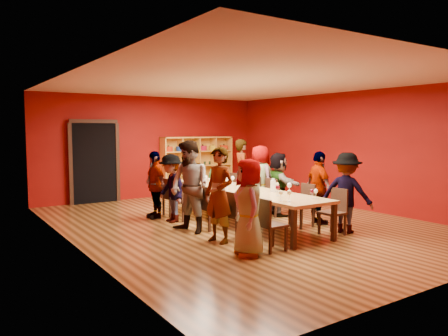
{
  "coord_description": "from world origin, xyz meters",
  "views": [
    {
      "loc": [
        -5.48,
        -7.52,
        2.01
      ],
      "look_at": [
        0.01,
        0.69,
        1.15
      ],
      "focal_mm": 35.0,
      "sensor_mm": 36.0,
      "label": 1
    }
  ],
  "objects_px": {
    "shelving_unit": "(197,163)",
    "person_right_3": "(260,179)",
    "chair_person_left_3": "(183,198)",
    "spittoon_bowl": "(246,185)",
    "chair_person_left_1": "(235,213)",
    "wine_bottle": "(211,177)",
    "person_left_2": "(190,187)",
    "person_right_0": "(347,193)",
    "chair_person_right_2": "(268,196)",
    "chair_person_right_0": "(335,209)",
    "chair_person_right_1": "(304,203)",
    "chair_person_left_0": "(268,222)",
    "person_right_4": "(242,173)",
    "chair_person_right_4": "(230,188)",
    "chair_person_right_3": "(252,193)",
    "person_right_1": "(319,188)",
    "person_right_2": "(279,184)",
    "person_left_0": "(249,207)",
    "person_left_1": "(219,195)",
    "chair_person_left_4": "(170,195)",
    "person_left_3": "(171,188)",
    "chair_person_left_2": "(209,205)",
    "tasting_table": "(241,191)",
    "person_left_4": "(155,185)"
  },
  "relations": [
    {
      "from": "person_right_4",
      "to": "wine_bottle",
      "type": "xyz_separation_m",
      "value": [
        -1.11,
        -0.21,
        -0.02
      ]
    },
    {
      "from": "person_left_0",
      "to": "person_right_1",
      "type": "xyz_separation_m",
      "value": [
        2.64,
        1.02,
        0.0
      ]
    },
    {
      "from": "shelving_unit",
      "to": "person_left_2",
      "type": "distance_m",
      "value": 5.23
    },
    {
      "from": "person_left_1",
      "to": "chair_person_right_4",
      "type": "height_order",
      "value": "person_left_1"
    },
    {
      "from": "chair_person_right_1",
      "to": "person_right_2",
      "type": "distance_m",
      "value": 1.26
    },
    {
      "from": "chair_person_right_2",
      "to": "wine_bottle",
      "type": "xyz_separation_m",
      "value": [
        -0.72,
        1.34,
        0.37
      ]
    },
    {
      "from": "chair_person_left_0",
      "to": "person_right_4",
      "type": "relative_size",
      "value": 0.5
    },
    {
      "from": "person_right_3",
      "to": "chair_person_right_3",
      "type": "bearing_deg",
      "value": 88.68
    },
    {
      "from": "chair_person_left_3",
      "to": "person_left_4",
      "type": "relative_size",
      "value": 0.58
    },
    {
      "from": "chair_person_right_3",
      "to": "person_right_2",
      "type": "bearing_deg",
      "value": -61.95
    },
    {
      "from": "person_right_2",
      "to": "person_left_2",
      "type": "bearing_deg",
      "value": 112.79
    },
    {
      "from": "chair_person_left_3",
      "to": "person_right_2",
      "type": "bearing_deg",
      "value": -19.2
    },
    {
      "from": "chair_person_left_3",
      "to": "spittoon_bowl",
      "type": "distance_m",
      "value": 1.44
    },
    {
      "from": "chair_person_right_1",
      "to": "chair_person_right_2",
      "type": "height_order",
      "value": "same"
    },
    {
      "from": "person_right_1",
      "to": "person_right_4",
      "type": "relative_size",
      "value": 0.88
    },
    {
      "from": "person_right_3",
      "to": "chair_person_left_3",
      "type": "bearing_deg",
      "value": 84.8
    },
    {
      "from": "person_left_1",
      "to": "chair_person_left_2",
      "type": "height_order",
      "value": "person_left_1"
    },
    {
      "from": "person_left_3",
      "to": "person_right_3",
      "type": "xyz_separation_m",
      "value": [
        2.35,
        -0.14,
        0.07
      ]
    },
    {
      "from": "chair_person_left_1",
      "to": "chair_person_left_3",
      "type": "bearing_deg",
      "value": 90.0
    },
    {
      "from": "person_right_4",
      "to": "wine_bottle",
      "type": "distance_m",
      "value": 1.13
    },
    {
      "from": "person_left_1",
      "to": "chair_person_left_2",
      "type": "bearing_deg",
      "value": 146.39
    },
    {
      "from": "chair_person_left_1",
      "to": "wine_bottle",
      "type": "distance_m",
      "value": 2.87
    },
    {
      "from": "chair_person_left_3",
      "to": "chair_person_right_4",
      "type": "distance_m",
      "value": 1.99
    },
    {
      "from": "chair_person_left_0",
      "to": "chair_person_left_1",
      "type": "height_order",
      "value": "same"
    },
    {
      "from": "shelving_unit",
      "to": "chair_person_right_2",
      "type": "distance_m",
      "value": 4.16
    },
    {
      "from": "chair_person_left_4",
      "to": "person_right_1",
      "type": "height_order",
      "value": "person_right_1"
    },
    {
      "from": "chair_person_right_2",
      "to": "person_right_3",
      "type": "height_order",
      "value": "person_right_3"
    },
    {
      "from": "person_left_0",
      "to": "chair_person_right_3",
      "type": "height_order",
      "value": "person_left_0"
    },
    {
      "from": "shelving_unit",
      "to": "person_right_3",
      "type": "relative_size",
      "value": 1.47
    },
    {
      "from": "chair_person_left_4",
      "to": "chair_person_right_2",
      "type": "xyz_separation_m",
      "value": [
        1.82,
        -1.37,
        0.0
      ]
    },
    {
      "from": "chair_person_left_1",
      "to": "wine_bottle",
      "type": "relative_size",
      "value": 2.93
    },
    {
      "from": "person_right_3",
      "to": "person_right_0",
      "type": "bearing_deg",
      "value": 180.0
    },
    {
      "from": "tasting_table",
      "to": "person_left_4",
      "type": "bearing_deg",
      "value": 129.08
    },
    {
      "from": "chair_person_left_0",
      "to": "person_left_2",
      "type": "height_order",
      "value": "person_left_2"
    },
    {
      "from": "person_left_4",
      "to": "person_right_1",
      "type": "bearing_deg",
      "value": 47.52
    },
    {
      "from": "person_left_1",
      "to": "person_right_0",
      "type": "xyz_separation_m",
      "value": [
        2.49,
        -0.76,
        -0.07
      ]
    },
    {
      "from": "person_left_2",
      "to": "person_right_0",
      "type": "xyz_separation_m",
      "value": [
        2.57,
        -1.68,
        -0.12
      ]
    },
    {
      "from": "chair_person_left_4",
      "to": "chair_person_right_2",
      "type": "relative_size",
      "value": 1.0
    },
    {
      "from": "person_left_1",
      "to": "person_right_1",
      "type": "xyz_separation_m",
      "value": [
        2.6,
        0.09,
        -0.08
      ]
    },
    {
      "from": "person_left_4",
      "to": "person_right_0",
      "type": "distance_m",
      "value": 4.23
    },
    {
      "from": "chair_person_right_3",
      "to": "person_right_1",
      "type": "bearing_deg",
      "value": -76.92
    },
    {
      "from": "chair_person_right_0",
      "to": "chair_person_right_1",
      "type": "xyz_separation_m",
      "value": [
        0.0,
        0.84,
        0.0
      ]
    },
    {
      "from": "chair_person_left_2",
      "to": "chair_person_left_3",
      "type": "xyz_separation_m",
      "value": [
        0.0,
        1.1,
        0.0
      ]
    },
    {
      "from": "chair_person_left_3",
      "to": "person_left_4",
      "type": "bearing_deg",
      "value": 121.3
    },
    {
      "from": "person_right_2",
      "to": "person_right_0",
      "type": "bearing_deg",
      "value": -165.27
    },
    {
      "from": "person_right_0",
      "to": "chair_person_right_1",
      "type": "height_order",
      "value": "person_right_0"
    },
    {
      "from": "spittoon_bowl",
      "to": "wine_bottle",
      "type": "relative_size",
      "value": 0.96
    },
    {
      "from": "chair_person_left_1",
      "to": "person_right_2",
      "type": "bearing_deg",
      "value": 30.82
    },
    {
      "from": "chair_person_right_1",
      "to": "chair_person_right_3",
      "type": "bearing_deg",
      "value": 90.0
    },
    {
      "from": "person_right_3",
      "to": "person_right_4",
      "type": "height_order",
      "value": "person_right_4"
    }
  ]
}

